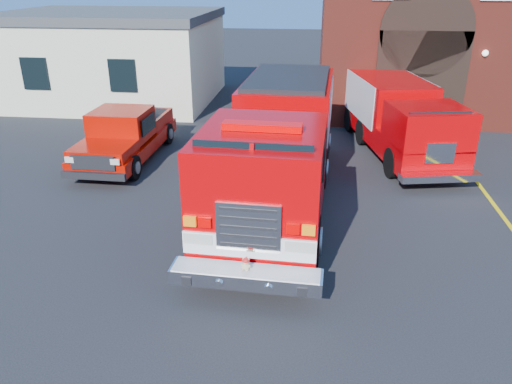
# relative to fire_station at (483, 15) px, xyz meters

# --- Properties ---
(ground) EXTENTS (100.00, 100.00, 0.00)m
(ground) POSITION_rel_fire_station_xyz_m (-8.99, -13.98, -4.25)
(ground) COLOR black
(ground) RESTS_ON ground
(parking_stripe_near) EXTENTS (0.12, 3.00, 0.01)m
(parking_stripe_near) POSITION_rel_fire_station_xyz_m (-2.49, -12.98, -4.25)
(parking_stripe_near) COLOR #DEB70B
(parking_stripe_near) RESTS_ON ground
(parking_stripe_mid) EXTENTS (0.12, 3.00, 0.01)m
(parking_stripe_mid) POSITION_rel_fire_station_xyz_m (-2.49, -9.98, -4.25)
(parking_stripe_mid) COLOR #DEB70B
(parking_stripe_mid) RESTS_ON ground
(parking_stripe_far) EXTENTS (0.12, 3.00, 0.01)m
(parking_stripe_far) POSITION_rel_fire_station_xyz_m (-2.49, -6.98, -4.25)
(parking_stripe_far) COLOR #DEB70B
(parking_stripe_far) RESTS_ON ground
(fire_station) EXTENTS (15.20, 10.20, 8.45)m
(fire_station) POSITION_rel_fire_station_xyz_m (0.00, 0.00, 0.00)
(fire_station) COLOR maroon
(fire_station) RESTS_ON ground
(side_building) EXTENTS (10.20, 8.20, 4.35)m
(side_building) POSITION_rel_fire_station_xyz_m (-17.99, -0.99, -2.05)
(side_building) COLOR beige
(side_building) RESTS_ON ground
(fire_engine) EXTENTS (3.29, 10.32, 3.14)m
(fire_engine) POSITION_rel_fire_station_xyz_m (-8.65, -12.64, -2.62)
(fire_engine) COLOR black
(fire_engine) RESTS_ON ground
(pickup_truck) EXTENTS (2.10, 5.64, 1.84)m
(pickup_truck) POSITION_rel_fire_station_xyz_m (-14.19, -9.85, -3.38)
(pickup_truck) COLOR black
(pickup_truck) RESTS_ON ground
(secondary_truck) EXTENTS (3.81, 7.91, 2.47)m
(secondary_truck) POSITION_rel_fire_station_xyz_m (-4.68, -7.82, -2.91)
(secondary_truck) COLOR black
(secondary_truck) RESTS_ON ground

